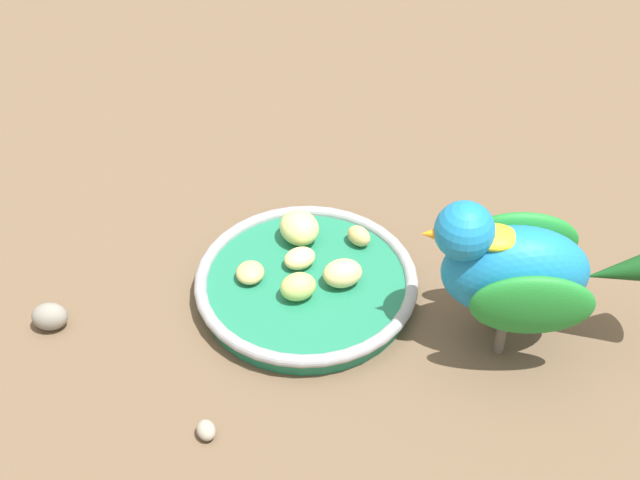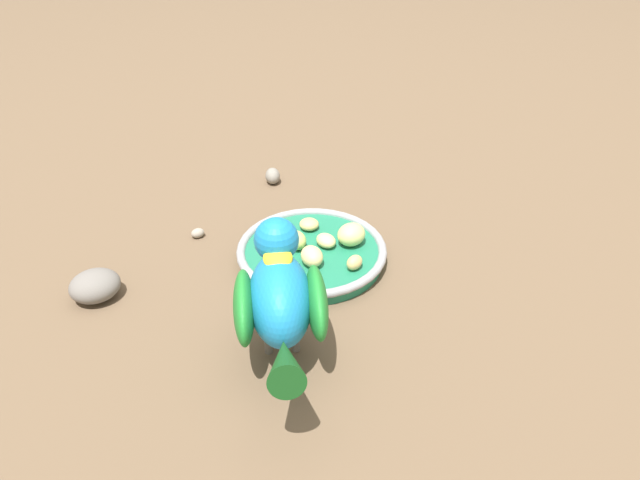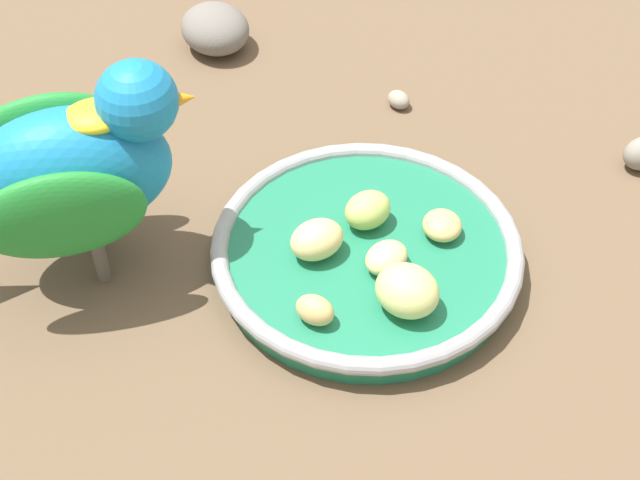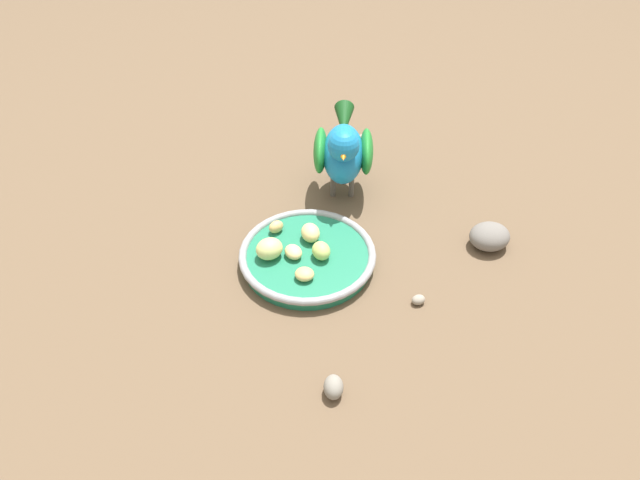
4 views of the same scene
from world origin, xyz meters
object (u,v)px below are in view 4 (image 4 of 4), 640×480
rock_large (490,236)px  apple_piece_5 (276,227)px  apple_piece_0 (321,251)px  apple_piece_3 (269,249)px  apple_piece_1 (293,252)px  pebble_2 (333,387)px  pebble_0 (418,300)px  apple_piece_2 (310,233)px  apple_piece_4 (307,275)px  feeding_bowl (307,256)px  pebble_1 (363,138)px  parrot (343,150)px

rock_large → apple_piece_5: bearing=-145.1°
apple_piece_0 → apple_piece_3: (-0.06, -0.04, 0.00)m
apple_piece_1 → apple_piece_3: (-0.03, -0.02, 0.01)m
apple_piece_0 → pebble_2: 0.22m
apple_piece_1 → rock_large: bearing=45.4°
apple_piece_1 → pebble_0: bearing=13.4°
apple_piece_2 → pebble_0: (0.19, -0.00, -0.02)m
apple_piece_0 → apple_piece_2: size_ratio=0.91×
apple_piece_4 → apple_piece_5: bearing=152.4°
pebble_0 → pebble_2: 0.18m
feeding_bowl → apple_piece_4: bearing=-52.7°
apple_piece_3 → rock_large: size_ratio=0.64×
apple_piece_2 → rock_large: (0.21, 0.17, -0.01)m
feeding_bowl → pebble_0: size_ratio=10.52×
apple_piece_1 → pebble_1: apple_piece_1 is taller
feeding_bowl → apple_piece_1: 0.02m
apple_piece_3 → pebble_2: apple_piece_3 is taller
apple_piece_5 → pebble_2: apple_piece_5 is taller
apple_piece_5 → rock_large: size_ratio=0.39×
pebble_2 → apple_piece_5: bearing=143.8°
apple_piece_1 → rock_large: rock_large is taller
feeding_bowl → apple_piece_2: 0.04m
apple_piece_0 → pebble_0: size_ratio=1.68×
apple_piece_3 → parrot: size_ratio=0.21×
pebble_0 → rock_large: bearing=81.2°
apple_piece_2 → apple_piece_5: bearing=-161.4°
rock_large → feeding_bowl: bearing=-135.2°
feeding_bowl → apple_piece_2: (-0.02, 0.03, 0.02)m
feeding_bowl → apple_piece_3: bearing=-136.9°
feeding_bowl → apple_piece_3: 0.06m
apple_piece_1 → feeding_bowl: bearing=52.6°
feeding_bowl → pebble_1: bearing=110.5°
apple_piece_0 → apple_piece_4: (0.01, -0.05, -0.00)m
feeding_bowl → apple_piece_0: 0.03m
apple_piece_1 → pebble_0: (0.18, 0.04, -0.02)m
parrot → rock_large: size_ratio=3.05×
apple_piece_1 → apple_piece_5: bearing=154.0°
apple_piece_3 → rock_large: bearing=44.5°
apple_piece_4 → pebble_1: 0.40m
apple_piece_0 → pebble_1: bearing=113.9°
feeding_bowl → pebble_2: bearing=-44.3°
apple_piece_0 → rock_large: (0.18, 0.19, -0.01)m
apple_piece_5 → apple_piece_3: bearing=-59.6°
apple_piece_0 → pebble_0: (0.15, 0.02, -0.02)m
apple_piece_3 → apple_piece_5: size_ratio=1.64×
feeding_bowl → parrot: parrot is taller
apple_piece_2 → apple_piece_5: apple_piece_2 is taller
apple_piece_1 → pebble_2: apple_piece_1 is taller
parrot → apple_piece_4: bearing=-11.4°
pebble_0 → apple_piece_2: bearing=179.8°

